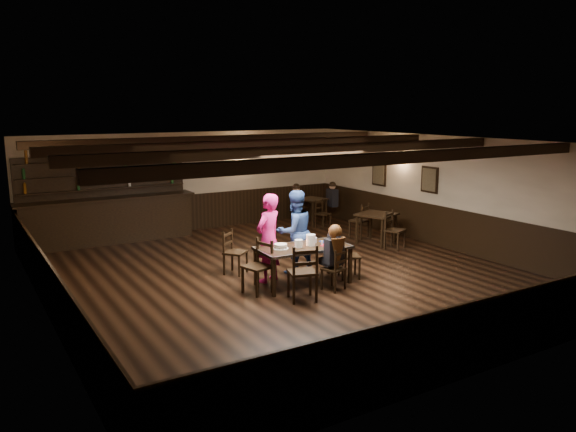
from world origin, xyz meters
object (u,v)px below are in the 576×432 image
bar_counter (107,214)px  man_blue (295,232)px  dining_table (303,250)px  cake (281,247)px  woman_pink (268,238)px  chair_near_right (337,266)px  chair_near_left (304,269)px

bar_counter → man_blue: bearing=-60.6°
dining_table → bar_counter: (-2.34, 5.44, 0.04)m
man_blue → cake: bearing=42.8°
woman_pink → chair_near_right: bearing=100.6°
bar_counter → dining_table: bearing=-66.7°
chair_near_left → bar_counter: bar_counter is taller
dining_table → woman_pink: woman_pink is taller
man_blue → chair_near_left: bearing=62.8°
woman_pink → cake: (0.00, -0.46, -0.07)m
dining_table → chair_near_right: (0.33, -0.64, -0.21)m
man_blue → cake: size_ratio=5.70×
dining_table → cake: size_ratio=6.02×
dining_table → chair_near_right: 0.75m
woman_pink → cake: woman_pink is taller
bar_counter → woman_pink: bearing=-69.1°
chair_near_right → man_blue: bearing=91.7°
dining_table → chair_near_left: bearing=-122.2°
woman_pink → chair_near_left: bearing=63.9°
chair_near_left → chair_near_right: 0.88m
chair_near_left → woman_pink: 1.38m
dining_table → chair_near_right: size_ratio=2.24×
chair_near_left → woman_pink: woman_pink is taller
man_blue → woman_pink: bearing=17.6°
chair_near_right → bar_counter: size_ratio=0.19×
woman_pink → man_blue: bearing=174.3°
dining_table → bar_counter: size_ratio=0.42×
dining_table → bar_counter: bearing=113.3°
chair_near_left → bar_counter: 6.52m
man_blue → cake: (-0.75, -0.70, -0.06)m
chair_near_right → woman_pink: size_ratio=0.47×
chair_near_left → cake: size_ratio=3.40×
chair_near_left → woman_pink: size_ratio=0.59×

